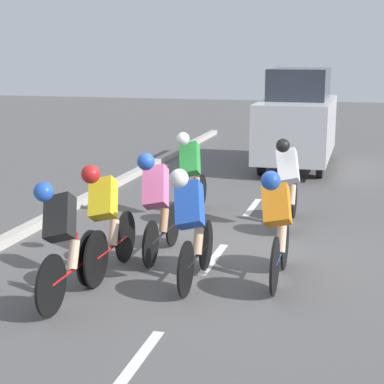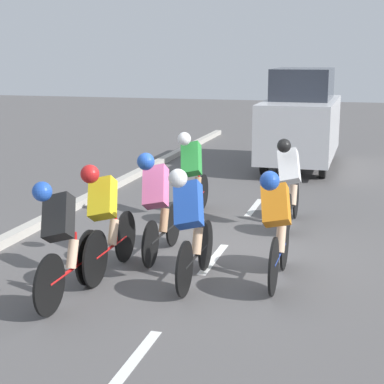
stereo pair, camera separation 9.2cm
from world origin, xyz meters
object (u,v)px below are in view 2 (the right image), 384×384
at_px(support_car, 301,120).
at_px(cyclist_white, 290,180).
at_px(cyclist_black, 62,238).
at_px(cyclist_green, 192,171).
at_px(cyclist_pink, 157,201).
at_px(cyclist_orange, 277,223).
at_px(cyclist_blue, 190,223).
at_px(cyclist_yellow, 105,216).

bearing_deg(support_car, cyclist_white, 94.62).
bearing_deg(cyclist_black, cyclist_green, -94.95).
bearing_deg(support_car, cyclist_black, 80.43).
bearing_deg(cyclist_pink, cyclist_black, 74.08).
relative_size(cyclist_pink, cyclist_black, 0.98).
height_order(cyclist_green, cyclist_orange, cyclist_green).
xyz_separation_m(cyclist_pink, support_car, (-1.12, -7.90, 0.38)).
bearing_deg(cyclist_orange, cyclist_blue, 17.19).
xyz_separation_m(cyclist_yellow, support_car, (-1.53, -8.78, 0.42)).
relative_size(cyclist_green, cyclist_orange, 0.96).
xyz_separation_m(cyclist_blue, cyclist_black, (1.27, 0.94, -0.03)).
relative_size(cyclist_yellow, cyclist_orange, 1.02).
relative_size(cyclist_yellow, cyclist_white, 1.02).
relative_size(cyclist_white, cyclist_black, 0.99).
bearing_deg(cyclist_yellow, cyclist_green, -94.36).
xyz_separation_m(cyclist_black, support_car, (-1.64, -9.74, 0.44)).
xyz_separation_m(cyclist_white, cyclist_pink, (1.58, 2.16, 0.03)).
relative_size(cyclist_black, support_car, 0.42).
bearing_deg(cyclist_green, cyclist_white, 172.13).
bearing_deg(cyclist_blue, cyclist_black, 36.39).
height_order(cyclist_blue, support_car, support_car).
bearing_deg(cyclist_orange, cyclist_pink, -18.50).
relative_size(cyclist_green, cyclist_pink, 0.97).
xyz_separation_m(cyclist_white, cyclist_blue, (0.84, 3.07, -0.00)).
height_order(cyclist_pink, support_car, support_car).
height_order(cyclist_green, cyclist_pink, cyclist_pink).
bearing_deg(cyclist_white, cyclist_yellow, 56.79).
distance_m(cyclist_orange, support_car, 8.53).
distance_m(cyclist_white, support_car, 5.77).
bearing_deg(cyclist_black, support_car, -99.57).
relative_size(cyclist_green, cyclist_white, 0.97).
height_order(cyclist_orange, cyclist_blue, cyclist_blue).
distance_m(cyclist_green, cyclist_blue, 3.43).
xyz_separation_m(cyclist_yellow, cyclist_blue, (-1.15, 0.03, 0.01)).
height_order(cyclist_green, cyclist_blue, cyclist_green).
height_order(cyclist_green, support_car, support_car).
height_order(cyclist_yellow, cyclist_black, cyclist_yellow).
distance_m(cyclist_black, support_car, 9.89).
relative_size(cyclist_blue, support_car, 0.41).
distance_m(cyclist_green, cyclist_yellow, 3.29).
height_order(cyclist_yellow, cyclist_white, cyclist_white).
height_order(cyclist_black, support_car, support_car).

